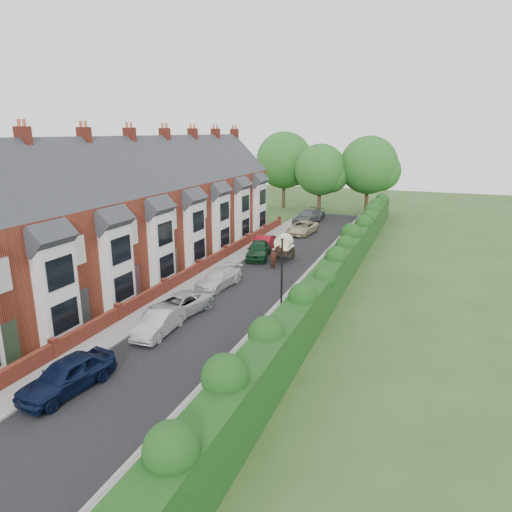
{
  "coord_description": "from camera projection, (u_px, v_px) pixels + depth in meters",
  "views": [
    {
      "loc": [
        11.2,
        -20.34,
        10.83
      ],
      "look_at": [
        -0.16,
        8.99,
        2.2
      ],
      "focal_mm": 32.0,
      "sensor_mm": 36.0,
      "label": 1
    }
  ],
  "objects": [
    {
      "name": "tree_far_left",
      "position": [
        323.0,
        171.0,
        60.51
      ],
      "size": [
        7.14,
        6.8,
        9.29
      ],
      "color": "#332316",
      "rests_on": "ground"
    },
    {
      "name": "car_silver_a",
      "position": [
        159.0,
        322.0,
        25.1
      ],
      "size": [
        1.55,
        4.02,
        1.31
      ],
      "primitive_type": "imported",
      "rotation": [
        0.0,
        0.0,
        0.04
      ],
      "color": "#9B9B9F",
      "rests_on": "ground"
    },
    {
      "name": "terrace_row",
      "position": [
        136.0,
        213.0,
        36.64
      ],
      "size": [
        9.05,
        40.5,
        11.5
      ],
      "color": "#933825",
      "rests_on": "ground"
    },
    {
      "name": "tree_far_right",
      "position": [
        372.0,
        167.0,
        60.04
      ],
      "size": [
        7.98,
        7.6,
        10.31
      ],
      "color": "#332316",
      "rests_on": "ground"
    },
    {
      "name": "pavement_house_side",
      "position": [
        216.0,
        271.0,
        36.45
      ],
      "size": [
        1.7,
        58.0,
        0.12
      ],
      "primitive_type": "cube",
      "color": "gray",
      "rests_on": "ground"
    },
    {
      "name": "hedge",
      "position": [
        338.0,
        265.0,
        32.64
      ],
      "size": [
        2.1,
        58.0,
        2.85
      ],
      "color": "black",
      "rests_on": "ground"
    },
    {
      "name": "tree_far_back",
      "position": [
        287.0,
        162.0,
        65.04
      ],
      "size": [
        8.4,
        8.0,
        10.82
      ],
      "color": "#332316",
      "rests_on": "ground"
    },
    {
      "name": "horse",
      "position": [
        276.0,
        257.0,
        37.54
      ],
      "size": [
        1.32,
        2.1,
        1.64
      ],
      "primitive_type": "imported",
      "rotation": [
        0.0,
        0.0,
        3.38
      ],
      "color": "#562E1F",
      "rests_on": "ground"
    },
    {
      "name": "road",
      "position": [
        261.0,
        277.0,
        35.12
      ],
      "size": [
        6.0,
        58.0,
        0.02
      ],
      "primitive_type": "cube",
      "color": "black",
      "rests_on": "ground"
    },
    {
      "name": "horse_cart",
      "position": [
        284.0,
        245.0,
        39.29
      ],
      "size": [
        1.44,
        3.18,
        2.29
      ],
      "color": "black",
      "rests_on": "ground"
    },
    {
      "name": "car_black",
      "position": [
        314.0,
        215.0,
        57.21
      ],
      "size": [
        2.44,
        4.17,
        1.33
      ],
      "primitive_type": "imported",
      "rotation": [
        0.0,
        0.0,
        -0.24
      ],
      "color": "black",
      "rests_on": "ground"
    },
    {
      "name": "car_green",
      "position": [
        259.0,
        250.0,
        40.03
      ],
      "size": [
        2.83,
        4.87,
        1.56
      ],
      "primitive_type": "imported",
      "rotation": [
        0.0,
        0.0,
        0.23
      ],
      "color": "black",
      "rests_on": "ground"
    },
    {
      "name": "car_red",
      "position": [
        263.0,
        244.0,
        42.28
      ],
      "size": [
        1.81,
        4.46,
        1.44
      ],
      "primitive_type": "imported",
      "rotation": [
        0.0,
        0.0,
        0.07
      ],
      "color": "maroon",
      "rests_on": "ground"
    },
    {
      "name": "car_grey",
      "position": [
        308.0,
        217.0,
        55.46
      ],
      "size": [
        3.16,
        5.74,
        1.57
      ],
      "primitive_type": "imported",
      "rotation": [
        0.0,
        0.0,
        -0.18
      ],
      "color": "#525459",
      "rests_on": "ground"
    },
    {
      "name": "lamppost",
      "position": [
        282.0,
        265.0,
        26.6
      ],
      "size": [
        0.32,
        0.32,
        5.16
      ],
      "color": "black",
      "rests_on": "ground"
    },
    {
      "name": "kerb_house_side",
      "position": [
        225.0,
        272.0,
        36.17
      ],
      "size": [
        0.18,
        58.0,
        0.13
      ],
      "primitive_type": "cube",
      "color": "#969691",
      "rests_on": "ground"
    },
    {
      "name": "car_white",
      "position": [
        219.0,
        278.0,
        32.7
      ],
      "size": [
        2.36,
        4.65,
        1.29
      ],
      "primitive_type": "imported",
      "rotation": [
        0.0,
        0.0,
        -0.13
      ],
      "color": "silver",
      "rests_on": "ground"
    },
    {
      "name": "ground",
      "position": [
        200.0,
        335.0,
        25.06
      ],
      "size": [
        140.0,
        140.0,
        0.0
      ],
      "primitive_type": "plane",
      "color": "#2D4C1E",
      "rests_on": "ground"
    },
    {
      "name": "kerb_hedge_side",
      "position": [
        299.0,
        280.0,
        34.04
      ],
      "size": [
        0.18,
        58.0,
        0.13
      ],
      "primitive_type": "cube",
      "color": "#969691",
      "rests_on": "ground"
    },
    {
      "name": "pavement_hedge_side",
      "position": [
        313.0,
        282.0,
        33.68
      ],
      "size": [
        2.2,
        58.0,
        0.12
      ],
      "primitive_type": "cube",
      "color": "gray",
      "rests_on": "ground"
    },
    {
      "name": "garden_wall_row",
      "position": [
        199.0,
        268.0,
        35.79
      ],
      "size": [
        0.35,
        40.35,
        1.1
      ],
      "color": "maroon",
      "rests_on": "ground"
    },
    {
      "name": "car_silver_b",
      "position": [
        178.0,
        305.0,
        27.61
      ],
      "size": [
        3.1,
        4.99,
        1.29
      ],
      "primitive_type": "imported",
      "rotation": [
        0.0,
        0.0,
        -0.22
      ],
      "color": "#A9ACB0",
      "rests_on": "ground"
    },
    {
      "name": "car_navy",
      "position": [
        67.0,
        375.0,
        19.5
      ],
      "size": [
        2.36,
        4.6,
        1.5
      ],
      "primitive_type": "imported",
      "rotation": [
        0.0,
        0.0,
        -0.14
      ],
      "color": "black",
      "rests_on": "ground"
    },
    {
      "name": "car_beige",
      "position": [
        303.0,
        228.0,
        49.52
      ],
      "size": [
        2.86,
        5.21,
        1.38
      ],
      "primitive_type": "imported",
      "rotation": [
        0.0,
        0.0,
        -0.12
      ],
      "color": "tan",
      "rests_on": "ground"
    }
  ]
}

